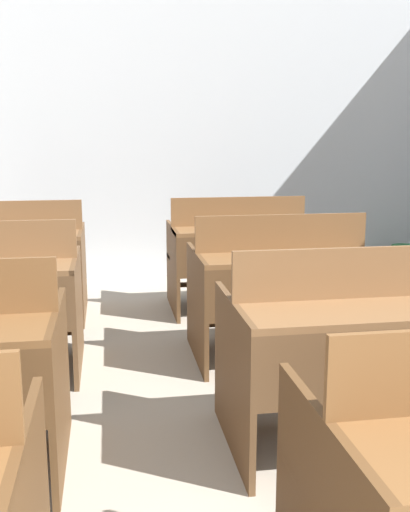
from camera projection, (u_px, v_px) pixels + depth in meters
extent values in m
cube|color=silver|center=(98.00, 137.00, 5.78)|extent=(6.96, 0.06, 2.81)
cube|color=#53371E|center=(60.00, 388.00, 2.56)|extent=(0.03, 0.77, 0.70)
cube|color=brown|center=(233.00, 377.00, 2.68)|extent=(0.03, 0.77, 0.70)
cube|color=brown|center=(369.00, 312.00, 2.51)|extent=(1.10, 0.37, 0.03)
cube|color=brown|center=(386.00, 366.00, 2.37)|extent=(1.05, 0.02, 0.31)
cube|color=brown|center=(354.00, 273.00, 2.65)|extent=(1.10, 0.02, 0.23)
cube|color=brown|center=(328.00, 340.00, 2.99)|extent=(1.10, 0.27, 0.03)
cube|color=brown|center=(326.00, 388.00, 3.04)|extent=(1.05, 0.04, 0.04)
cube|color=brown|center=(77.00, 313.00, 3.65)|extent=(0.03, 0.77, 0.70)
cube|color=brown|center=(197.00, 306.00, 3.79)|extent=(0.03, 0.77, 0.70)
cube|color=brown|center=(358.00, 299.00, 3.96)|extent=(0.03, 0.77, 0.70)
cube|color=brown|center=(290.00, 258.00, 3.62)|extent=(1.10, 0.37, 0.03)
cube|color=brown|center=(298.00, 293.00, 3.48)|extent=(1.05, 0.02, 0.31)
cube|color=brown|center=(282.00, 233.00, 3.76)|extent=(1.10, 0.02, 0.23)
cube|color=brown|center=(269.00, 285.00, 4.10)|extent=(1.10, 0.27, 0.03)
cube|color=brown|center=(268.00, 321.00, 4.15)|extent=(1.05, 0.04, 0.04)
cube|color=brown|center=(83.00, 272.00, 4.74)|extent=(0.03, 0.77, 0.70)
cube|color=brown|center=(5.00, 237.00, 4.40)|extent=(1.10, 0.37, 0.03)
cube|color=brown|center=(3.00, 264.00, 4.27)|extent=(1.05, 0.02, 0.31)
cube|color=brown|center=(8.00, 216.00, 4.55)|extent=(1.10, 0.02, 0.23)
cube|color=brown|center=(17.00, 261.00, 4.89)|extent=(1.10, 0.27, 0.03)
cube|color=brown|center=(18.00, 292.00, 4.94)|extent=(1.05, 0.04, 0.04)
cube|color=brown|center=(173.00, 269.00, 4.87)|extent=(0.03, 0.77, 0.70)
cube|color=brown|center=(300.00, 264.00, 5.04)|extent=(0.03, 0.77, 0.70)
cube|color=brown|center=(243.00, 230.00, 4.70)|extent=(1.10, 0.37, 0.03)
cube|color=brown|center=(248.00, 256.00, 4.56)|extent=(1.05, 0.02, 0.31)
cube|color=brown|center=(239.00, 211.00, 4.84)|extent=(1.10, 0.02, 0.23)
cube|color=brown|center=(232.00, 254.00, 5.18)|extent=(1.10, 0.27, 0.03)
cube|color=brown|center=(231.00, 283.00, 5.23)|extent=(1.05, 0.04, 0.04)
cylinder|color=#1E6B33|center=(406.00, 261.00, 6.09)|extent=(0.31, 0.31, 0.31)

